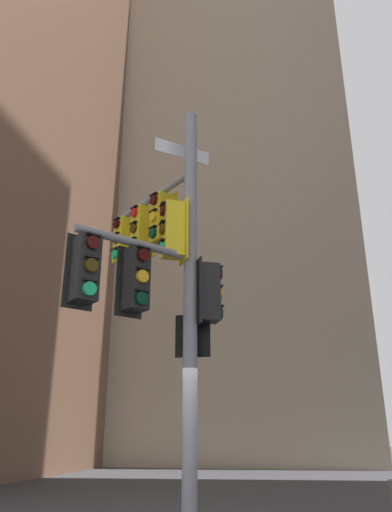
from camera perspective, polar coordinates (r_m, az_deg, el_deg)
name	(u,v)px	position (r m, az deg, el deg)	size (l,w,h in m)	color
building_mid_block	(227,217)	(35.61, 3.67, 4.56)	(15.73, 15.73, 32.58)	tan
signal_pole_assembly	(160,265)	(8.70, -4.20, -1.04)	(2.60, 3.60, 7.31)	gray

